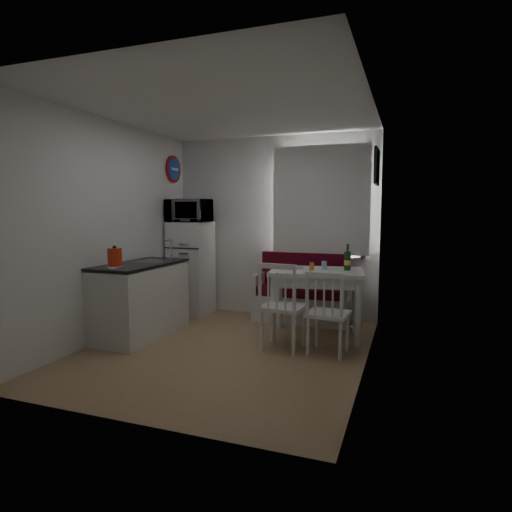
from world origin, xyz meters
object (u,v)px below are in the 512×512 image
(wine_bottle, at_px, (348,257))
(chair_left, at_px, (281,297))
(bench, at_px, (302,299))
(dining_table, at_px, (317,278))
(microwave, at_px, (189,211))
(kettle, at_px, (115,258))
(kitchen_counter, at_px, (141,299))
(chair_right, at_px, (327,304))
(fridge, at_px, (191,268))

(wine_bottle, bearing_deg, chair_left, -127.91)
(wine_bottle, bearing_deg, bench, 139.57)
(dining_table, height_order, microwave, microwave)
(chair_left, height_order, kettle, kettle)
(kitchen_counter, xyz_separation_m, bench, (1.69, 1.35, -0.14))
(bench, height_order, microwave, microwave)
(bench, bearing_deg, chair_right, -66.40)
(kitchen_counter, height_order, kettle, kitchen_counter)
(microwave, relative_size, kettle, 2.46)
(chair_right, bearing_deg, fridge, 156.04)
(chair_left, bearing_deg, chair_right, 5.78)
(dining_table, bearing_deg, microwave, 156.33)
(bench, relative_size, microwave, 2.18)
(bench, bearing_deg, kettle, -131.01)
(bench, relative_size, dining_table, 1.09)
(wine_bottle, bearing_deg, fridge, 168.58)
(kitchen_counter, distance_m, chair_left, 1.79)
(kettle, xyz_separation_m, wine_bottle, (2.33, 1.30, -0.04))
(kitchen_counter, bearing_deg, bench, 38.66)
(chair_left, xyz_separation_m, chair_right, (0.50, 0.01, -0.04))
(chair_right, xyz_separation_m, kettle, (-2.23, -0.54, 0.46))
(bench, xyz_separation_m, dining_table, (0.34, -0.69, 0.42))
(chair_left, height_order, wine_bottle, wine_bottle)
(chair_right, distance_m, fridge, 2.58)
(fridge, xyz_separation_m, wine_bottle, (2.36, -0.48, 0.30))
(dining_table, bearing_deg, fridge, 155.01)
(chair_left, distance_m, kettle, 1.86)
(bench, xyz_separation_m, kettle, (-1.64, -1.89, 0.71))
(fridge, bearing_deg, microwave, -90.00)
(chair_right, height_order, kettle, kettle)
(chair_left, height_order, fridge, fridge)
(bench, bearing_deg, kitchen_counter, -141.34)
(kitchen_counter, height_order, fridge, fridge)
(chair_right, bearing_deg, microwave, 157.02)
(wine_bottle, bearing_deg, kitchen_counter, -162.17)
(chair_right, xyz_separation_m, microwave, (-2.26, 1.19, 0.98))
(kettle, bearing_deg, bench, 48.99)
(chair_left, distance_m, microwave, 2.33)
(fridge, distance_m, microwave, 0.85)
(kitchen_counter, relative_size, fridge, 0.97)
(kettle, bearing_deg, chair_right, 13.57)
(microwave, height_order, wine_bottle, microwave)
(kettle, bearing_deg, fridge, 90.97)
(fridge, relative_size, microwave, 2.26)
(chair_left, bearing_deg, kettle, -158.01)
(kitchen_counter, relative_size, chair_left, 2.52)
(microwave, relative_size, wine_bottle, 1.91)
(chair_left, relative_size, fridge, 0.38)
(kitchen_counter, distance_m, bench, 2.17)
(dining_table, xyz_separation_m, kettle, (-1.98, -1.20, 0.29))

